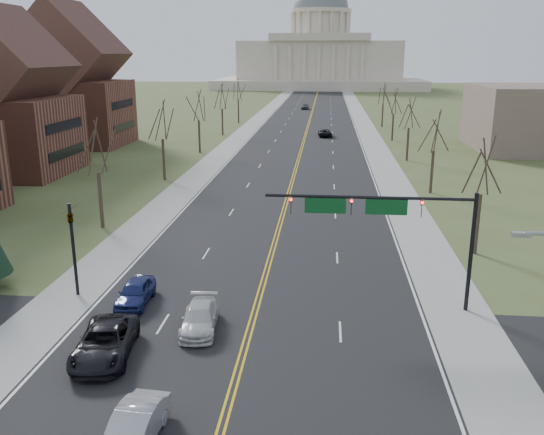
% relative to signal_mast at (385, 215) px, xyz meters
% --- Properties ---
extents(road, '(20.00, 380.00, 0.01)m').
position_rel_signal_mast_xyz_m(road, '(-7.45, 96.50, -5.76)').
color(road, black).
rests_on(road, ground).
extents(cross_road, '(120.00, 14.00, 0.01)m').
position_rel_signal_mast_xyz_m(cross_road, '(-7.45, -7.50, -5.76)').
color(cross_road, black).
rests_on(cross_road, ground).
extents(sidewalk_left, '(4.00, 380.00, 0.03)m').
position_rel_signal_mast_xyz_m(sidewalk_left, '(-19.45, 96.50, -5.75)').
color(sidewalk_left, gray).
rests_on(sidewalk_left, ground).
extents(sidewalk_right, '(4.00, 380.00, 0.03)m').
position_rel_signal_mast_xyz_m(sidewalk_right, '(4.55, 96.50, -5.75)').
color(sidewalk_right, gray).
rests_on(sidewalk_right, ground).
extents(center_line, '(0.42, 380.00, 0.01)m').
position_rel_signal_mast_xyz_m(center_line, '(-7.45, 96.50, -5.75)').
color(center_line, gold).
rests_on(center_line, road).
extents(edge_line_left, '(0.15, 380.00, 0.01)m').
position_rel_signal_mast_xyz_m(edge_line_left, '(-17.25, 96.50, -5.75)').
color(edge_line_left, silver).
rests_on(edge_line_left, road).
extents(edge_line_right, '(0.15, 380.00, 0.01)m').
position_rel_signal_mast_xyz_m(edge_line_right, '(2.35, 96.50, -5.75)').
color(edge_line_right, silver).
rests_on(edge_line_right, road).
extents(capitol, '(90.00, 60.00, 50.00)m').
position_rel_signal_mast_xyz_m(capitol, '(-7.45, 236.41, 8.44)').
color(capitol, beige).
rests_on(capitol, ground).
extents(signal_mast, '(12.12, 0.44, 7.20)m').
position_rel_signal_mast_xyz_m(signal_mast, '(0.00, 0.00, 0.00)').
color(signal_mast, black).
rests_on(signal_mast, ground).
extents(signal_left, '(0.32, 0.36, 6.00)m').
position_rel_signal_mast_xyz_m(signal_left, '(-18.95, 0.00, -2.05)').
color(signal_left, black).
rests_on(signal_left, ground).
extents(tree_r_0, '(3.74, 3.74, 8.50)m').
position_rel_signal_mast_xyz_m(tree_r_0, '(8.05, 10.50, 0.79)').
color(tree_r_0, '#372820').
rests_on(tree_r_0, ground).
extents(tree_l_0, '(3.96, 3.96, 9.00)m').
position_rel_signal_mast_xyz_m(tree_l_0, '(-22.95, 14.50, 1.18)').
color(tree_l_0, '#372820').
rests_on(tree_l_0, ground).
extents(tree_r_1, '(3.74, 3.74, 8.50)m').
position_rel_signal_mast_xyz_m(tree_r_1, '(8.05, 30.50, 0.79)').
color(tree_r_1, '#372820').
rests_on(tree_r_1, ground).
extents(tree_l_1, '(3.96, 3.96, 9.00)m').
position_rel_signal_mast_xyz_m(tree_l_1, '(-22.95, 34.50, 1.18)').
color(tree_l_1, '#372820').
rests_on(tree_l_1, ground).
extents(tree_r_2, '(3.74, 3.74, 8.50)m').
position_rel_signal_mast_xyz_m(tree_r_2, '(8.05, 50.50, 0.79)').
color(tree_r_2, '#372820').
rests_on(tree_r_2, ground).
extents(tree_l_2, '(3.96, 3.96, 9.00)m').
position_rel_signal_mast_xyz_m(tree_l_2, '(-22.95, 54.50, 1.18)').
color(tree_l_2, '#372820').
rests_on(tree_l_2, ground).
extents(tree_r_3, '(3.74, 3.74, 8.50)m').
position_rel_signal_mast_xyz_m(tree_r_3, '(8.05, 70.50, 0.79)').
color(tree_r_3, '#372820').
rests_on(tree_r_3, ground).
extents(tree_l_3, '(3.96, 3.96, 9.00)m').
position_rel_signal_mast_xyz_m(tree_l_3, '(-22.95, 74.50, 1.18)').
color(tree_l_3, '#372820').
rests_on(tree_l_3, ground).
extents(tree_r_4, '(3.74, 3.74, 8.50)m').
position_rel_signal_mast_xyz_m(tree_r_4, '(8.05, 90.50, 0.79)').
color(tree_r_4, '#372820').
rests_on(tree_r_4, ground).
extents(tree_l_4, '(3.96, 3.96, 9.00)m').
position_rel_signal_mast_xyz_m(tree_l_4, '(-22.95, 94.50, 1.18)').
color(tree_l_4, '#372820').
rests_on(tree_l_4, ground).
extents(bldg_left_mid, '(15.10, 14.28, 20.75)m').
position_rel_signal_mast_xyz_m(bldg_left_mid, '(-43.44, 36.50, 2.78)').
color(bldg_left_mid, brown).
rests_on(bldg_left_mid, ground).
extents(bldg_left_far, '(17.10, 14.28, 23.25)m').
position_rel_signal_mast_xyz_m(bldg_left_far, '(-45.44, 60.50, 3.78)').
color(bldg_left_far, brown).
rests_on(bldg_left_far, ground).
extents(car_sb_inner_lead, '(1.88, 4.56, 1.47)m').
position_rel_signal_mast_xyz_m(car_sb_inner_lead, '(-10.64, -13.83, -5.01)').
color(car_sb_inner_lead, '#A5A7AD').
rests_on(car_sb_inner_lead, road).
extents(car_sb_outer_lead, '(3.40, 6.03, 1.59)m').
position_rel_signal_mast_xyz_m(car_sb_outer_lead, '(-14.29, -7.35, -4.95)').
color(car_sb_outer_lead, black).
rests_on(car_sb_outer_lead, road).
extents(car_sb_inner_second, '(2.28, 4.75, 1.33)m').
position_rel_signal_mast_xyz_m(car_sb_inner_second, '(-10.20, -3.94, -5.08)').
color(car_sb_inner_second, silver).
rests_on(car_sb_inner_second, road).
extents(car_sb_outer_second, '(1.87, 4.38, 1.47)m').
position_rel_signal_mast_xyz_m(car_sb_outer_second, '(-14.84, -0.95, -5.01)').
color(car_sb_outer_second, navy).
rests_on(car_sb_outer_second, road).
extents(car_far_nb, '(2.76, 5.21, 1.40)m').
position_rel_signal_mast_xyz_m(car_far_nb, '(-3.78, 74.51, -5.05)').
color(car_far_nb, black).
rests_on(car_far_nb, road).
extents(car_far_sb, '(2.19, 4.78, 1.59)m').
position_rel_signal_mast_xyz_m(car_far_sb, '(-9.56, 128.51, -4.96)').
color(car_far_sb, '#474A4E').
rests_on(car_far_sb, road).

